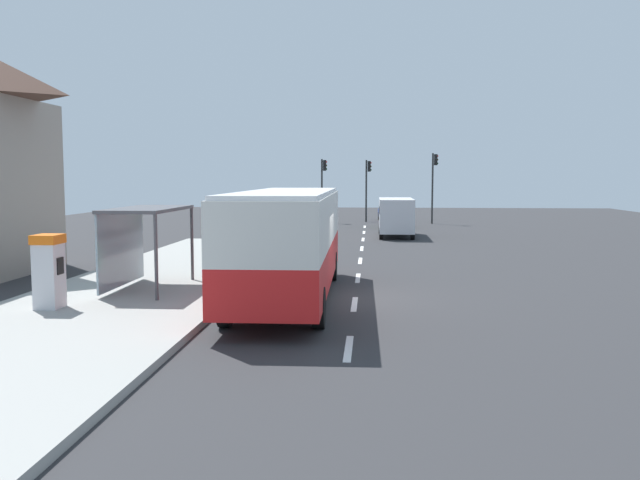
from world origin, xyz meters
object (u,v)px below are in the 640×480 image
bus_shelter (138,227)px  recycling_bin_green (237,258)px  ticket_machine (49,271)px  recycling_bin_blue (233,260)px  traffic_light_median (368,181)px  sedan_near (391,211)px  white_van (396,214)px  sedan_far (393,216)px  bus (288,238)px  traffic_light_near_side (434,177)px  traffic_light_far_side (323,180)px  recycling_bin_yellow (229,262)px

bus_shelter → recycling_bin_green: bearing=62.2°
ticket_machine → recycling_bin_blue: ticket_machine is taller
traffic_light_median → sedan_near: bearing=35.5°
recycling_bin_blue → recycling_bin_green: size_ratio=1.00×
white_van → ticket_machine: (-9.88, -24.21, -0.17)m
sedan_far → sedan_near: bearing=90.0°
sedan_far → bus: bearing=-97.9°
sedan_near → bus_shelter: bearing=-103.8°
white_van → traffic_light_median: bearing=97.7°
traffic_light_near_side → bus_shelter: bearing=-110.0°
bus → traffic_light_near_side: size_ratio=2.04×
bus → traffic_light_median: size_ratio=2.23×
white_van → bus_shelter: bearing=-112.3°
bus_shelter → traffic_light_far_side: bearing=84.3°
white_van → traffic_light_far_side: 13.71m
sedan_near → bus_shelter: size_ratio=1.12×
sedan_far → traffic_light_near_side: 6.03m
sedan_near → recycling_bin_blue: (-6.50, -32.09, -0.14)m
traffic_light_far_side → traffic_light_median: traffic_light_far_side is taller
sedan_near → traffic_light_median: 3.42m
ticket_machine → bus: bearing=23.9°
white_van → recycling_bin_blue: white_van is taller
sedan_near → recycling_bin_green: bearing=-101.7°
sedan_near → traffic_light_median: bearing=-144.5°
traffic_light_near_side → traffic_light_far_side: size_ratio=1.08×
ticket_machine → traffic_light_median: bearing=77.8°
bus_shelter → ticket_machine: bearing=-111.2°
bus → sedan_far: size_ratio=2.46×
recycling_bin_green → white_van: bearing=69.1°
sedan_far → recycling_bin_yellow: (-6.50, -25.55, -0.14)m
sedan_near → recycling_bin_blue: bearing=-101.4°
recycling_bin_blue → sedan_far: bearing=75.3°
recycling_bin_green → sedan_near: bearing=78.3°
recycling_bin_yellow → bus_shelter: bus_shelter is taller
ticket_machine → recycling_bin_blue: 7.61m
bus → traffic_light_near_side: traffic_light_near_side is taller
bus_shelter → white_van: bearing=67.7°
recycling_bin_yellow → bus: bearing=-53.9°
white_van → traffic_light_near_side: traffic_light_near_side is taller
bus → traffic_light_far_side: 34.11m
white_van → traffic_light_far_side: bearing=113.0°
sedan_far → traffic_light_far_side: bearing=136.7°
bus → traffic_light_median: bearing=86.5°
recycling_bin_blue → bus_shelter: (-2.21, -3.50, 1.44)m
traffic_light_median → bus_shelter: bearing=-101.3°
bus → recycling_bin_yellow: size_ratio=11.62×
recycling_bin_green → bus: bearing=-62.7°
traffic_light_near_side → bus_shelter: 34.77m
bus → recycling_bin_green: 5.55m
white_van → recycling_bin_yellow: (-6.40, -18.15, -0.69)m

